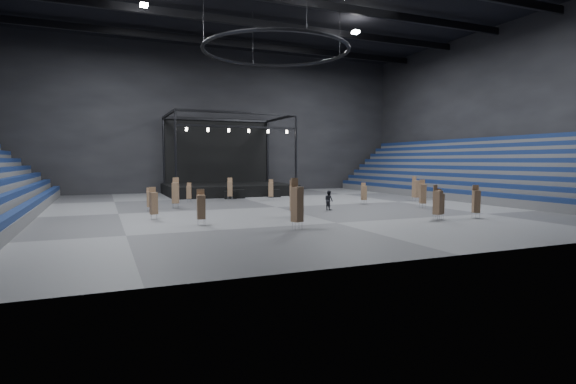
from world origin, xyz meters
name	(u,v)px	position (x,y,z in m)	size (l,w,h in m)	color
floor	(276,207)	(0.00, 0.00, 0.00)	(50.00, 50.00, 0.00)	#505053
wall_back	(216,120)	(0.00, 21.00, 9.00)	(50.00, 0.20, 18.00)	black
wall_front	(465,34)	(0.00, -21.00, 9.00)	(50.00, 0.20, 18.00)	black
wall_right	(499,112)	(25.00, 0.00, 9.00)	(0.20, 42.00, 18.00)	black
bleachers_right	(482,182)	(22.94, 0.00, 1.73)	(7.20, 40.00, 6.40)	#49494B
stage	(226,182)	(0.00, 16.24, 1.45)	(14.00, 10.00, 9.20)	black
truss_ring	(276,50)	(0.00, 0.00, 13.00)	(12.30, 12.30, 5.15)	black
flight_case_left	(230,195)	(-1.40, 9.37, 0.41)	(1.23, 0.61, 0.82)	black
flight_case_mid	(238,194)	(-0.46, 9.80, 0.46)	(1.37, 0.69, 0.91)	black
flight_case_right	(274,193)	(3.50, 9.59, 0.42)	(1.27, 0.63, 0.84)	black
chair_stack_0	(154,203)	(-10.45, -4.47, 1.14)	(0.53, 0.53, 2.17)	silver
chair_stack_1	(271,189)	(1.87, 6.25, 1.10)	(0.60, 0.60, 2.08)	silver
chair_stack_2	(476,201)	(10.02, -11.99, 1.17)	(0.58, 0.58, 2.26)	silver
chair_stack_3	(175,192)	(-8.01, 2.15, 1.33)	(0.65, 0.65, 2.55)	silver
chair_stack_4	(189,192)	(-5.99, 7.31, 0.99)	(0.53, 0.53, 1.85)	silver
chair_stack_5	(440,203)	(7.32, -11.49, 1.08)	(0.50, 0.50, 2.04)	silver
chair_stack_6	(438,202)	(6.71, -11.99, 1.22)	(0.62, 0.62, 2.33)	silver
chair_stack_7	(297,203)	(-3.38, -11.99, 1.49)	(0.68, 0.68, 2.93)	silver
chair_stack_8	(230,188)	(-1.87, 7.80, 1.19)	(0.61, 0.61, 2.24)	silver
chair_stack_9	(294,198)	(-1.28, -6.69, 1.33)	(0.61, 0.61, 2.58)	silver
chair_stack_10	(416,188)	(14.00, -0.63, 1.28)	(0.58, 0.58, 2.44)	silver
chair_stack_11	(150,199)	(-10.20, 0.62, 1.00)	(0.47, 0.47, 1.85)	silver
chair_stack_12	(201,206)	(-8.10, -8.36, 1.16)	(0.52, 0.52, 2.20)	silver
chair_stack_13	(423,193)	(10.91, -5.40, 1.22)	(0.59, 0.59, 2.36)	silver
chair_stack_14	(364,193)	(8.41, -0.37, 1.02)	(0.53, 0.53, 1.92)	silver
man_center	(293,200)	(0.50, -2.36, 0.81)	(0.59, 0.39, 1.62)	black
crew_member	(329,200)	(3.04, -3.74, 0.78)	(0.76, 0.59, 1.56)	black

